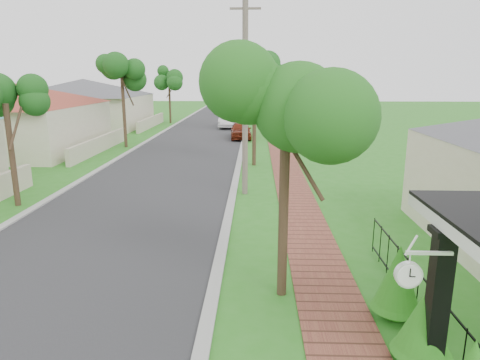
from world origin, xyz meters
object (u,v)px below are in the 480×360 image
(porch_post, at_px, (437,309))
(parked_car_red, at_px, (241,130))
(station_clock, at_px, (410,273))
(utility_pole, at_px, (245,99))
(near_tree, at_px, (286,116))
(parked_car_white, at_px, (229,119))

(porch_post, height_order, parked_car_red, porch_post)
(porch_post, distance_m, station_clock, 1.12)
(utility_pole, bearing_deg, near_tree, -82.94)
(parked_car_red, relative_size, parked_car_white, 0.84)
(near_tree, bearing_deg, utility_pole, 97.06)
(station_clock, bearing_deg, parked_car_white, 97.89)
(porch_post, relative_size, parked_car_red, 0.64)
(parked_car_white, bearing_deg, near_tree, -82.81)
(near_tree, xyz_separation_m, station_clock, (1.71, -2.90, -2.06))
(utility_pole, bearing_deg, station_clock, -76.40)
(parked_car_red, bearing_deg, porch_post, -84.84)
(near_tree, bearing_deg, parked_car_red, 94.14)
(porch_post, distance_m, parked_car_red, 27.70)
(near_tree, xyz_separation_m, utility_pole, (-1.05, 8.50, -0.09))
(parked_car_red, height_order, station_clock, station_clock)
(utility_pole, height_order, station_clock, utility_pole)
(porch_post, bearing_deg, near_tree, 133.23)
(near_tree, distance_m, utility_pole, 8.57)
(porch_post, xyz_separation_m, parked_car_white, (-5.55, 35.03, -0.34))
(utility_pole, bearing_deg, porch_post, -72.81)
(parked_car_red, distance_m, station_clock, 28.03)
(near_tree, bearing_deg, parked_car_white, 95.62)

